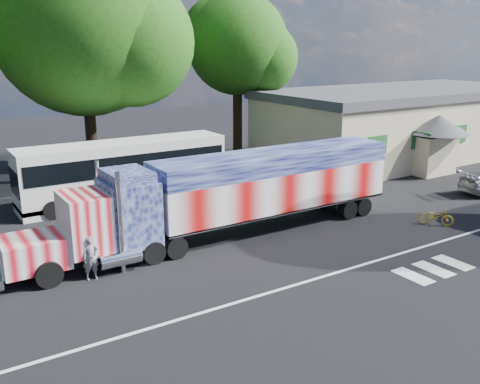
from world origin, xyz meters
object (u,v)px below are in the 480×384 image
semi_truck (233,193)px  tree_ne_a (239,45)px  woman (91,258)px  bicycle (436,217)px  coach_bus (124,170)px  tree_n_mid (86,23)px

semi_truck → tree_ne_a: 18.82m
woman → bicycle: (15.97, -2.89, -0.42)m
semi_truck → coach_bus: size_ratio=1.62×
bicycle → tree_ne_a: (0.70, 18.81, 7.96)m
woman → tree_ne_a: (16.66, 15.93, 7.54)m
bicycle → coach_bus: bearing=93.3°
semi_truck → woman: 7.11m
coach_bus → bicycle: size_ratio=7.04×
woman → tree_n_mid: (5.02, 14.68, 8.79)m
coach_bus → woman: bearing=-117.8°
semi_truck → woman: semi_truck is taller
coach_bus → woman: coach_bus is taller
coach_bus → bicycle: 16.47m
tree_ne_a → bicycle: bearing=-92.1°
coach_bus → tree_ne_a: tree_ne_a is taller
woman → semi_truck: bearing=12.5°
bicycle → tree_n_mid: 22.65m
coach_bus → tree_ne_a: bearing=29.7°
coach_bus → tree_n_mid: tree_n_mid is taller
bicycle → tree_n_mid: bearing=82.6°
bicycle → woman: bearing=130.4°
semi_truck → woman: size_ratio=10.96×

